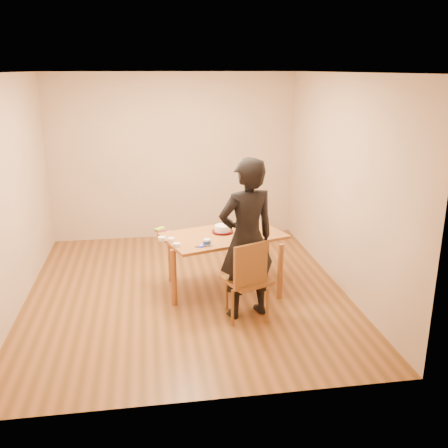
{
  "coord_description": "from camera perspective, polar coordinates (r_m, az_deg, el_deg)",
  "views": [
    {
      "loc": [
        -0.42,
        -5.89,
        2.74
      ],
      "look_at": [
        0.48,
        -0.06,
        0.9
      ],
      "focal_mm": 40.0,
      "sensor_mm": 36.0,
      "label": 1
    }
  ],
  "objects": [
    {
      "name": "frosting_dome",
      "position": [
        6.31,
        -0.16,
        -0.12
      ],
      "size": [
        0.2,
        0.2,
        0.03
      ],
      "primitive_type": "ellipsoid",
      "color": "white",
      "rests_on": "cake"
    },
    {
      "name": "cake",
      "position": [
        6.33,
        -0.16,
        -0.52
      ],
      "size": [
        0.2,
        0.2,
        0.06
      ],
      "primitive_type": "cylinder",
      "color": "white",
      "rests_on": "cake_plate"
    },
    {
      "name": "candy_box_pink",
      "position": [
        6.44,
        -7.28,
        -0.72
      ],
      "size": [
        0.15,
        0.12,
        0.02
      ],
      "primitive_type": "cube",
      "rotation": [
        0.0,
        0.0,
        0.47
      ],
      "color": "#DE346D",
      "rests_on": "dining_table"
    },
    {
      "name": "frosting_lid",
      "position": [
        5.85,
        -2.65,
        -2.57
      ],
      "size": [
        0.09,
        0.09,
        0.01
      ],
      "primitive_type": "cylinder",
      "color": "#1A21A9",
      "rests_on": "dining_table"
    },
    {
      "name": "candy_box_green",
      "position": [
        6.44,
        -7.33,
        -0.54
      ],
      "size": [
        0.15,
        0.14,
        0.02
      ],
      "primitive_type": "cube",
      "rotation": [
        0.0,
        0.0,
        0.73
      ],
      "color": "green",
      "rests_on": "candy_box_pink"
    },
    {
      "name": "frosting_tub",
      "position": [
        5.88,
        -1.97,
        -2.09
      ],
      "size": [
        0.08,
        0.08,
        0.07
      ],
      "primitive_type": "cylinder",
      "color": "white",
      "rests_on": "dining_table"
    },
    {
      "name": "dining_table",
      "position": [
        6.28,
        -0.07,
        -1.35
      ],
      "size": [
        1.65,
        1.27,
        0.04
      ],
      "primitive_type": "cube",
      "rotation": [
        0.0,
        0.0,
        0.31
      ],
      "color": "brown",
      "rests_on": "floor"
    },
    {
      "name": "spatula",
      "position": [
        5.84,
        -2.67,
        -2.61
      ],
      "size": [
        0.14,
        0.02,
        0.01
      ],
      "primitive_type": "cube",
      "rotation": [
        0.0,
        0.0,
        -0.07
      ],
      "color": "black",
      "rests_on": "dining_table"
    },
    {
      "name": "frosting_dollop",
      "position": [
        5.84,
        -2.65,
        -2.45
      ],
      "size": [
        0.04,
        0.04,
        0.02
      ],
      "primitive_type": "ellipsoid",
      "color": "white",
      "rests_on": "frosting_lid"
    },
    {
      "name": "ramekin_yellow",
      "position": [
        6.05,
        -6.09,
        -1.79
      ],
      "size": [
        0.08,
        0.08,
        0.04
      ],
      "primitive_type": "cylinder",
      "color": "white",
      "rests_on": "dining_table"
    },
    {
      "name": "ramekin_multi",
      "position": [
        6.09,
        -7.12,
        -1.68
      ],
      "size": [
        0.09,
        0.09,
        0.04
      ],
      "primitive_type": "cylinder",
      "color": "white",
      "rests_on": "dining_table"
    },
    {
      "name": "dining_chair",
      "position": [
        5.69,
        2.63,
        -6.42
      ],
      "size": [
        0.6,
        0.6,
        0.04
      ],
      "primitive_type": "cube",
      "rotation": [
        0.0,
        0.0,
        0.4
      ],
      "color": "brown",
      "rests_on": "floor"
    },
    {
      "name": "cake_plate",
      "position": [
        6.34,
        -0.16,
        -0.88
      ],
      "size": [
        0.27,
        0.27,
        0.02
      ],
      "primitive_type": "cylinder",
      "color": "red",
      "rests_on": "dining_table"
    },
    {
      "name": "person",
      "position": [
        5.56,
        2.6,
        -1.75
      ],
      "size": [
        0.77,
        0.61,
        1.85
      ],
      "primitive_type": "imported",
      "rotation": [
        0.0,
        0.0,
        3.42
      ],
      "color": "black",
      "rests_on": "floor"
    },
    {
      "name": "room_shell",
      "position": [
        6.4,
        -4.82,
        4.72
      ],
      "size": [
        4.0,
        4.5,
        2.7
      ],
      "color": "brown",
      "rests_on": "ground"
    },
    {
      "name": "ramekin_green",
      "position": [
        5.87,
        -5.44,
        -2.38
      ],
      "size": [
        0.08,
        0.08,
        0.04
      ],
      "primitive_type": "cylinder",
      "color": "white",
      "rests_on": "dining_table"
    }
  ]
}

